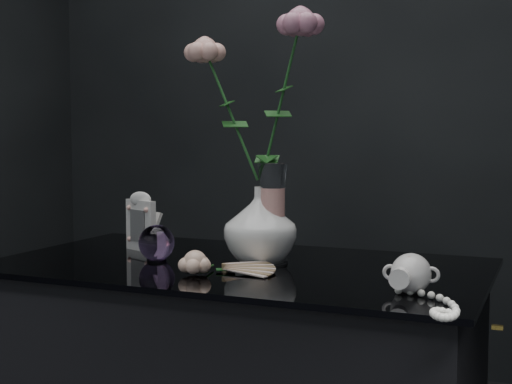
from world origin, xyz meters
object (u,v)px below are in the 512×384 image
at_px(wine_glass, 273,213).
at_px(pearl_jar, 411,272).
at_px(vase, 260,225).
at_px(loose_rose, 195,263).
at_px(picture_frame, 141,221).
at_px(paperweight, 157,243).

height_order(wine_glass, pearl_jar, wine_glass).
bearing_deg(pearl_jar, vase, 150.38).
xyz_separation_m(wine_glass, loose_rose, (-0.09, -0.18, -0.08)).
relative_size(vase, loose_rose, 1.14).
bearing_deg(picture_frame, pearl_jar, 6.23).
distance_m(vase, wine_glass, 0.04).
xyz_separation_m(wine_glass, picture_frame, (-0.35, 0.03, -0.04)).
distance_m(wine_glass, picture_frame, 0.36).
bearing_deg(vase, paperweight, -161.40).
height_order(picture_frame, loose_rose, picture_frame).
height_order(picture_frame, paperweight, picture_frame).
distance_m(picture_frame, pearl_jar, 0.71).
bearing_deg(vase, pearl_jar, -25.15).
bearing_deg(loose_rose, paperweight, 146.51).
bearing_deg(vase, loose_rose, -109.58).
distance_m(paperweight, pearl_jar, 0.59).
relative_size(vase, paperweight, 2.07).
bearing_deg(picture_frame, wine_glass, 18.11).
height_order(wine_glass, picture_frame, wine_glass).
relative_size(wine_glass, loose_rose, 1.50).
bearing_deg(vase, wine_glass, 7.71).
xyz_separation_m(wine_glass, paperweight, (-0.25, -0.08, -0.07)).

